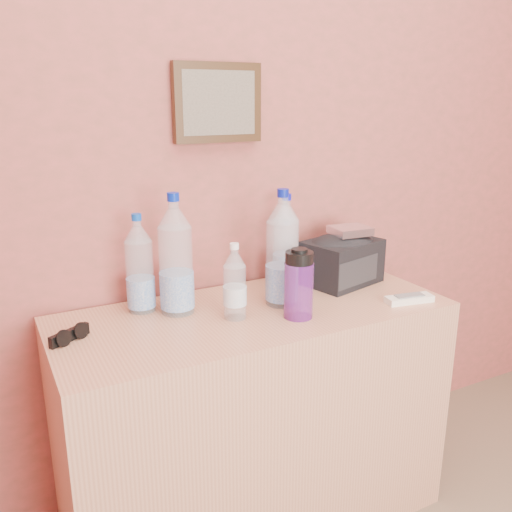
{
  "coord_description": "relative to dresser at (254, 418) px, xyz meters",
  "views": [
    {
      "loc": [
        -0.82,
        0.32,
        1.42
      ],
      "look_at": [
        -0.09,
        1.71,
        0.96
      ],
      "focal_mm": 38.0,
      "sensor_mm": 36.0,
      "label": 1
    }
  ],
  "objects": [
    {
      "name": "pet_large_b",
      "position": [
        -0.22,
        0.1,
        0.55
      ],
      "size": [
        0.1,
        0.1,
        0.37
      ],
      "rotation": [
        0.0,
        0.0,
        -0.28
      ],
      "color": "white",
      "rests_on": "dresser"
    },
    {
      "name": "nalgene_bottle",
      "position": [
        0.09,
        -0.11,
        0.49
      ],
      "size": [
        0.09,
        0.09,
        0.22
      ],
      "rotation": [
        0.0,
        0.0,
        0.26
      ],
      "color": "#6E248F",
      "rests_on": "dresser"
    },
    {
      "name": "foil_packet",
      "position": [
        0.43,
        0.09,
        0.58
      ],
      "size": [
        0.14,
        0.12,
        0.03
      ],
      "primitive_type": "cube",
      "rotation": [
        0.0,
        0.0,
        -0.07
      ],
      "color": "silver",
      "rests_on": "toiletry_bag"
    },
    {
      "name": "pet_small",
      "position": [
        -0.08,
        -0.03,
        0.49
      ],
      "size": [
        0.07,
        0.07,
        0.23
      ],
      "rotation": [
        0.0,
        0.0,
        0.24
      ],
      "color": "silver",
      "rests_on": "dresser"
    },
    {
      "name": "toiletry_bag",
      "position": [
        0.4,
        0.09,
        0.48
      ],
      "size": [
        0.3,
        0.25,
        0.18
      ],
      "primitive_type": null,
      "rotation": [
        0.0,
        0.0,
        0.25
      ],
      "color": "black",
      "rests_on": "dresser"
    },
    {
      "name": "sunglasses",
      "position": [
        -0.55,
        0.04,
        0.4
      ],
      "size": [
        0.13,
        0.1,
        0.03
      ],
      "primitive_type": null,
      "rotation": [
        0.0,
        0.0,
        0.53
      ],
      "color": "black",
      "rests_on": "dresser"
    },
    {
      "name": "pet_large_c",
      "position": [
        0.21,
        0.17,
        0.53
      ],
      "size": [
        0.09,
        0.09,
        0.33
      ],
      "rotation": [
        0.0,
        0.0,
        -0.19
      ],
      "color": "silver",
      "rests_on": "dresser"
    },
    {
      "name": "picture_frame",
      "position": [
        -0.0,
        0.25,
        1.01
      ],
      "size": [
        0.3,
        0.03,
        0.25
      ],
      "primitive_type": null,
      "color": "#382311",
      "rests_on": "room_shell"
    },
    {
      "name": "pet_large_a",
      "position": [
        -0.31,
        0.16,
        0.52
      ],
      "size": [
        0.08,
        0.08,
        0.31
      ],
      "rotation": [
        0.0,
        0.0,
        -0.03
      ],
      "color": "silver",
      "rests_on": "dresser"
    },
    {
      "name": "ac_remote",
      "position": [
        0.48,
        -0.17,
        0.4
      ],
      "size": [
        0.17,
        0.08,
        0.02
      ],
      "primitive_type": "cube",
      "rotation": [
        0.0,
        0.0,
        -0.18
      ],
      "color": "white",
      "rests_on": "dresser"
    },
    {
      "name": "pet_large_d",
      "position": [
        0.1,
        0.01,
        0.55
      ],
      "size": [
        0.1,
        0.1,
        0.37
      ],
      "rotation": [
        0.0,
        0.0,
        -0.38
      ],
      "color": "silver",
      "rests_on": "dresser"
    },
    {
      "name": "dresser",
      "position": [
        0.0,
        0.0,
        0.0
      ],
      "size": [
        1.24,
        0.52,
        0.78
      ],
      "primitive_type": "cube",
      "color": "tan",
      "rests_on": "ground"
    }
  ]
}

